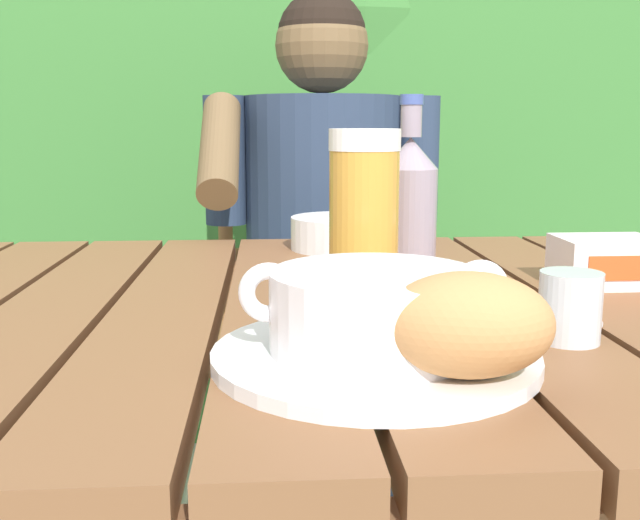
{
  "coord_description": "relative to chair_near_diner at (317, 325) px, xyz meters",
  "views": [
    {
      "loc": [
        -0.01,
        -0.83,
        0.94
      ],
      "look_at": [
        0.04,
        -0.14,
        0.81
      ],
      "focal_mm": 41.42,
      "sensor_mm": 36.0,
      "label": 1
    }
  ],
  "objects": [
    {
      "name": "diner_bowl",
      "position": [
        -0.0,
        -0.54,
        0.3
      ],
      "size": [
        0.16,
        0.16,
        0.05
      ],
      "color": "white",
      "rests_on": "dining_table"
    },
    {
      "name": "bread_roll",
      "position": [
        0.03,
        -1.18,
        0.33
      ],
      "size": [
        0.14,
        0.11,
        0.08
      ],
      "color": "tan",
      "rests_on": "serving_plate"
    },
    {
      "name": "serving_plate",
      "position": [
        -0.03,
        -1.11,
        0.28
      ],
      "size": [
        0.27,
        0.27,
        0.01
      ],
      "color": "white",
      "rests_on": "dining_table"
    },
    {
      "name": "soup_bowl",
      "position": [
        -0.03,
        -1.11,
        0.33
      ],
      "size": [
        0.23,
        0.18,
        0.08
      ],
      "color": "white",
      "rests_on": "serving_plate"
    },
    {
      "name": "beer_glass",
      "position": [
        -0.01,
        -0.89,
        0.38
      ],
      "size": [
        0.08,
        0.08,
        0.19
      ],
      "color": "gold",
      "rests_on": "dining_table"
    },
    {
      "name": "table_knife",
      "position": [
        0.13,
        -0.99,
        0.28
      ],
      "size": [
        0.15,
        0.05,
        0.01
      ],
      "color": "silver",
      "rests_on": "dining_table"
    },
    {
      "name": "chair_near_diner",
      "position": [
        0.0,
        0.0,
        0.0
      ],
      "size": [
        0.48,
        0.41,
        0.95
      ],
      "color": "brown",
      "rests_on": "ground_plane"
    },
    {
      "name": "water_glass_small",
      "position": [
        0.16,
        -1.06,
        0.31
      ],
      "size": [
        0.06,
        0.06,
        0.07
      ],
      "color": "silver",
      "rests_on": "dining_table"
    },
    {
      "name": "hedge_backdrop",
      "position": [
        -0.1,
        0.72,
        0.43
      ],
      "size": [
        3.85,
        0.94,
        1.81
      ],
      "color": "#3C7935",
      "rests_on": "ground_plane"
    },
    {
      "name": "dining_table",
      "position": [
        -0.1,
        -0.88,
        0.18
      ],
      "size": [
        1.11,
        0.88,
        0.74
      ],
      "color": "brown",
      "rests_on": "ground_plane"
    },
    {
      "name": "person_eating",
      "position": [
        -0.0,
        -0.2,
        0.25
      ],
      "size": [
        0.48,
        0.47,
        1.2
      ],
      "color": "#293952",
      "rests_on": "ground_plane"
    },
    {
      "name": "beer_bottle",
      "position": [
        0.06,
        -0.82,
        0.37
      ],
      "size": [
        0.07,
        0.07,
        0.23
      ],
      "color": "gray",
      "rests_on": "dining_table"
    },
    {
      "name": "butter_tub",
      "position": [
        0.3,
        -0.83,
        0.31
      ],
      "size": [
        0.12,
        0.09,
        0.06
      ],
      "color": "white",
      "rests_on": "dining_table"
    }
  ]
}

